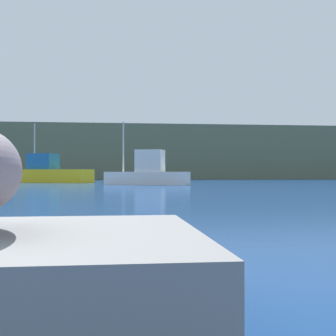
{
  "coord_description": "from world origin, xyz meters",
  "views": [
    {
      "loc": [
        2.06,
        -2.71,
        0.98
      ],
      "look_at": [
        4.22,
        15.17,
        1.13
      ],
      "focal_mm": 49.88,
      "sensor_mm": 36.0,
      "label": 1
    }
  ],
  "objects": [
    {
      "name": "hillside_backdrop",
      "position": [
        0.0,
        65.14,
        3.66
      ],
      "size": [
        140.0,
        14.55,
        7.32
      ],
      "primitive_type": "cube",
      "color": "#5B664C",
      "rests_on": "ground"
    },
    {
      "name": "fishing_boat_white",
      "position": [
        4.8,
        32.81,
        0.93
      ],
      "size": [
        6.6,
        3.84,
        4.87
      ],
      "rotation": [
        0.0,
        0.0,
        2.78
      ],
      "color": "white",
      "rests_on": "ground"
    },
    {
      "name": "fishing_boat_yellow",
      "position": [
        -3.52,
        41.44,
        0.94
      ],
      "size": [
        7.47,
        5.42,
        5.53
      ],
      "rotation": [
        0.0,
        0.0,
        2.66
      ],
      "color": "yellow",
      "rests_on": "ground"
    }
  ]
}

